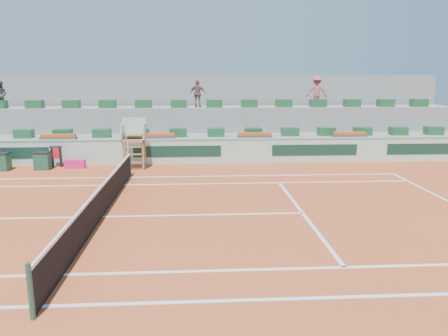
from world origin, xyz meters
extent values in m
plane|color=#AD4521|center=(0.00, 0.00, 0.00)|extent=(90.00, 90.00, 0.00)
cube|color=gray|center=(0.00, 10.70, 0.60)|extent=(36.00, 4.00, 1.20)
cube|color=gray|center=(0.00, 12.30, 1.30)|extent=(36.00, 2.40, 2.60)
cube|color=gray|center=(0.00, 13.90, 2.20)|extent=(36.00, 0.40, 4.40)
cube|color=#E51D85|center=(-2.89, 7.67, 0.21)|extent=(0.94, 0.42, 0.42)
imported|color=#474651|center=(-7.85, 11.82, 3.35)|extent=(0.74, 0.59, 1.50)
imported|color=#7B525B|center=(3.07, 11.87, 3.38)|extent=(0.98, 0.59, 1.56)
imported|color=#A35160|center=(9.89, 11.68, 3.49)|extent=(1.26, 0.88, 1.78)
cube|color=white|center=(0.00, -5.49, 0.01)|extent=(23.77, 0.12, 0.01)
cube|color=white|center=(0.00, 5.49, 0.01)|extent=(23.77, 0.12, 0.01)
cube|color=white|center=(0.00, -4.12, 0.01)|extent=(23.77, 0.12, 0.01)
cube|color=white|center=(0.00, 4.12, 0.01)|extent=(23.77, 0.12, 0.01)
cube|color=white|center=(6.40, 0.00, 0.01)|extent=(0.12, 8.23, 0.01)
cube|color=white|center=(0.00, 0.00, 0.01)|extent=(12.80, 0.12, 0.01)
cube|color=black|center=(0.00, 0.00, 0.46)|extent=(0.03, 11.87, 0.92)
cube|color=white|center=(0.00, 0.00, 0.95)|extent=(0.06, 11.87, 0.07)
cylinder|color=#204B36|center=(0.00, -5.94, 0.55)|extent=(0.10, 0.10, 1.10)
cylinder|color=#204B36|center=(0.00, 5.94, 0.55)|extent=(0.10, 0.10, 1.10)
cube|color=#ABD7C2|center=(0.00, 8.50, 0.60)|extent=(36.00, 0.30, 1.20)
cube|color=gray|center=(0.00, 8.50, 1.23)|extent=(36.00, 0.34, 0.06)
cube|color=#12342A|center=(-6.50, 8.34, 0.65)|extent=(4.40, 0.02, 0.56)
cube|color=#12342A|center=(2.00, 8.34, 0.65)|extent=(4.40, 0.02, 0.56)
cube|color=#12342A|center=(9.00, 8.34, 0.65)|extent=(4.40, 0.02, 0.56)
cube|color=#12342A|center=(15.00, 8.34, 0.65)|extent=(4.40, 0.02, 0.56)
cube|color=#A06B3C|center=(-0.45, 7.05, 0.68)|extent=(0.08, 0.08, 1.35)
cube|color=#A06B3C|center=(0.45, 7.05, 0.68)|extent=(0.08, 0.08, 1.35)
cube|color=#A06B3C|center=(-0.45, 7.75, 0.68)|extent=(0.08, 0.08, 1.35)
cube|color=#A06B3C|center=(0.45, 7.75, 0.68)|extent=(0.08, 0.08, 1.35)
cube|color=#A06B3C|center=(0.00, 7.40, 1.39)|extent=(1.10, 0.90, 0.08)
cube|color=#ABD7C2|center=(0.00, 7.78, 1.90)|extent=(1.10, 0.08, 1.00)
cube|color=#ABD7C2|center=(-0.52, 7.40, 1.75)|extent=(0.06, 0.90, 0.80)
cube|color=#ABD7C2|center=(0.52, 7.40, 1.75)|extent=(0.06, 0.90, 0.80)
cube|color=#A06B3C|center=(0.00, 7.50, 1.63)|extent=(0.80, 0.60, 0.08)
cube|color=#A06B3C|center=(0.00, 7.05, 0.35)|extent=(0.90, 0.08, 0.06)
cube|color=#A06B3C|center=(0.00, 7.05, 0.75)|extent=(0.90, 0.08, 0.06)
cube|color=#A06B3C|center=(0.00, 7.05, 1.10)|extent=(0.90, 0.08, 0.06)
cube|color=#1B532D|center=(-6.00, 9.80, 1.42)|extent=(0.90, 0.60, 0.44)
cube|color=#1B532D|center=(-4.00, 9.80, 1.42)|extent=(0.90, 0.60, 0.44)
cube|color=#1B532D|center=(-2.00, 9.80, 1.42)|extent=(0.90, 0.60, 0.44)
cube|color=#1B532D|center=(0.00, 9.80, 1.42)|extent=(0.90, 0.60, 0.44)
cube|color=#1B532D|center=(2.00, 9.80, 1.42)|extent=(0.90, 0.60, 0.44)
cube|color=#1B532D|center=(4.00, 9.80, 1.42)|extent=(0.90, 0.60, 0.44)
cube|color=#1B532D|center=(6.00, 9.80, 1.42)|extent=(0.90, 0.60, 0.44)
cube|color=#1B532D|center=(8.00, 9.80, 1.42)|extent=(0.90, 0.60, 0.44)
cube|color=#1B532D|center=(10.00, 9.80, 1.42)|extent=(0.90, 0.60, 0.44)
cube|color=#1B532D|center=(12.00, 9.80, 1.42)|extent=(0.90, 0.60, 0.44)
cube|color=#1B532D|center=(14.00, 9.80, 1.42)|extent=(0.90, 0.60, 0.44)
cube|color=#1B532D|center=(16.00, 9.80, 1.42)|extent=(0.90, 0.60, 0.44)
cube|color=#1B532D|center=(-6.00, 11.70, 2.82)|extent=(0.90, 0.60, 0.44)
cube|color=#1B532D|center=(-4.00, 11.70, 2.82)|extent=(0.90, 0.60, 0.44)
cube|color=#1B532D|center=(-2.00, 11.70, 2.82)|extent=(0.90, 0.60, 0.44)
cube|color=#1B532D|center=(0.00, 11.70, 2.82)|extent=(0.90, 0.60, 0.44)
cube|color=#1B532D|center=(2.00, 11.70, 2.82)|extent=(0.90, 0.60, 0.44)
cube|color=#1B532D|center=(4.00, 11.70, 2.82)|extent=(0.90, 0.60, 0.44)
cube|color=#1B532D|center=(6.00, 11.70, 2.82)|extent=(0.90, 0.60, 0.44)
cube|color=#1B532D|center=(8.00, 11.70, 2.82)|extent=(0.90, 0.60, 0.44)
cube|color=#1B532D|center=(10.00, 11.70, 2.82)|extent=(0.90, 0.60, 0.44)
cube|color=#1B532D|center=(12.00, 11.70, 2.82)|extent=(0.90, 0.60, 0.44)
cube|color=#1B532D|center=(14.00, 11.70, 2.82)|extent=(0.90, 0.60, 0.44)
cube|color=#1B532D|center=(16.00, 11.70, 2.82)|extent=(0.90, 0.60, 0.44)
cube|color=#4A4A4A|center=(-4.00, 9.00, 1.28)|extent=(1.80, 0.36, 0.16)
cube|color=#E04912|center=(-4.00, 9.00, 1.42)|extent=(1.70, 0.32, 0.12)
cube|color=#4A4A4A|center=(1.00, 9.00, 1.28)|extent=(1.80, 0.36, 0.16)
cube|color=#E04912|center=(1.00, 9.00, 1.42)|extent=(1.70, 0.32, 0.12)
cube|color=#4A4A4A|center=(6.00, 9.00, 1.28)|extent=(1.80, 0.36, 0.16)
cube|color=#E04912|center=(6.00, 9.00, 1.42)|extent=(1.70, 0.32, 0.12)
cube|color=#4A4A4A|center=(11.00, 9.00, 1.28)|extent=(1.80, 0.36, 0.16)
cube|color=#E04912|center=(11.00, 9.00, 1.42)|extent=(1.70, 0.32, 0.12)
cube|color=#184A33|center=(-4.33, 7.44, 0.40)|extent=(0.68, 0.59, 0.80)
cube|color=black|center=(-4.33, 7.44, 0.82)|extent=(0.72, 0.63, 0.04)
cube|color=#184A33|center=(-6.21, 7.34, 0.40)|extent=(0.74, 0.63, 0.80)
cube|color=black|center=(-6.21, 7.34, 0.82)|extent=(0.78, 0.67, 0.04)
cube|color=black|center=(-4.04, 7.95, 0.50)|extent=(0.10, 0.10, 1.00)
cube|color=black|center=(-3.64, 7.95, 0.50)|extent=(0.10, 0.10, 1.00)
cube|color=black|center=(-3.84, 7.95, 1.00)|extent=(0.59, 0.08, 0.06)
cube|color=red|center=(-3.84, 7.93, 0.70)|extent=(0.43, 0.04, 0.56)
camera|label=1|loc=(3.04, -13.35, 4.34)|focal=35.00mm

